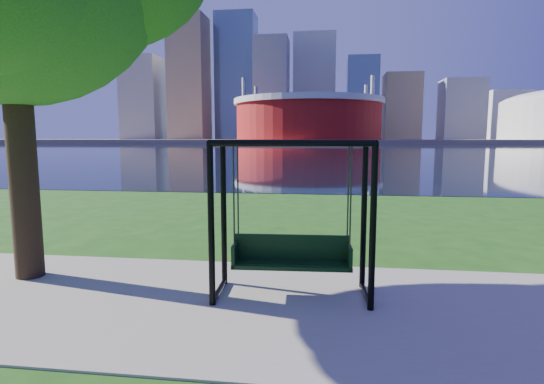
# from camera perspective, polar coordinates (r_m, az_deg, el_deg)

# --- Properties ---
(ground) EXTENTS (900.00, 900.00, 0.00)m
(ground) POSITION_cam_1_polar(r_m,az_deg,el_deg) (6.85, -2.44, -13.40)
(ground) COLOR #1E5114
(ground) RESTS_ON ground
(path) EXTENTS (120.00, 4.00, 0.03)m
(path) POSITION_cam_1_polar(r_m,az_deg,el_deg) (6.39, -3.24, -14.83)
(path) COLOR #9E937F
(path) RESTS_ON ground
(river) EXTENTS (900.00, 180.00, 0.02)m
(river) POSITION_cam_1_polar(r_m,az_deg,el_deg) (108.35, 6.92, 5.86)
(river) COLOR black
(river) RESTS_ON ground
(far_bank) EXTENTS (900.00, 228.00, 2.00)m
(far_bank) POSITION_cam_1_polar(r_m,az_deg,el_deg) (312.32, 7.32, 6.86)
(far_bank) COLOR #937F60
(far_bank) RESTS_ON ground
(stadium) EXTENTS (83.00, 83.00, 32.00)m
(stadium) POSITION_cam_1_polar(r_m,az_deg,el_deg) (241.86, 4.90, 9.95)
(stadium) COLOR maroon
(stadium) RESTS_ON far_bank
(skyline) EXTENTS (392.00, 66.00, 96.50)m
(skyline) POSITION_cam_1_polar(r_m,az_deg,el_deg) (327.47, 6.66, 13.00)
(skyline) COLOR gray
(skyline) RESTS_ON far_bank
(swing) EXTENTS (2.39, 1.13, 2.39)m
(swing) POSITION_cam_1_polar(r_m,az_deg,el_deg) (6.39, 2.70, -4.11)
(swing) COLOR black
(swing) RESTS_ON ground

